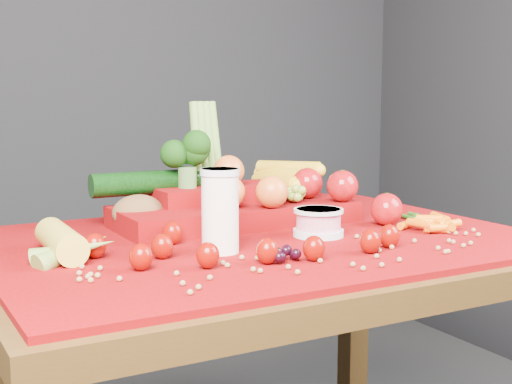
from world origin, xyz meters
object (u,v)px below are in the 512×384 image
milk_glass (220,208)px  yogurt_bowl (318,221)px  table (261,289)px  produce_mound (240,197)px

milk_glass → yogurt_bowl: bearing=8.9°
yogurt_bowl → milk_glass: bearing=-171.1°
table → yogurt_bowl: 0.18m
table → produce_mound: size_ratio=1.82×
table → produce_mound: bearing=77.3°
yogurt_bowl → produce_mound: bearing=108.8°
milk_glass → yogurt_bowl: size_ratio=1.49×
milk_glass → yogurt_bowl: milk_glass is taller
milk_glass → produce_mound: produce_mound is taller
table → milk_glass: bearing=-147.4°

